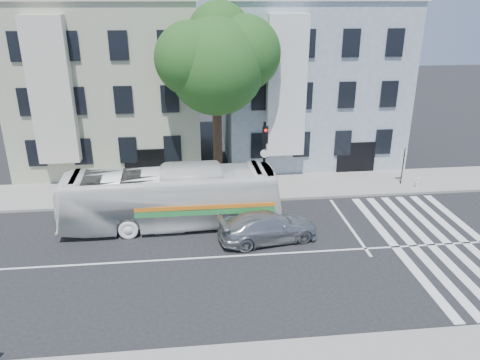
{
  "coord_description": "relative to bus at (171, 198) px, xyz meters",
  "views": [
    {
      "loc": [
        -1.62,
        -18.85,
        11.29
      ],
      "look_at": [
        0.83,
        3.54,
        2.4
      ],
      "focal_mm": 35.0,
      "sensor_mm": 36.0,
      "label": 1
    }
  ],
  "objects": [
    {
      "name": "bus",
      "position": [
        0.0,
        0.0,
        0.0
      ],
      "size": [
        3.01,
        11.32,
        3.13
      ],
      "primitive_type": "imported",
      "rotation": [
        0.0,
        0.0,
        1.61
      ],
      "color": "white",
      "rests_on": "ground"
    },
    {
      "name": "ground",
      "position": [
        2.76,
        -3.54,
        -1.57
      ],
      "size": [
        120.0,
        120.0,
        0.0
      ],
      "primitive_type": "plane",
      "color": "black",
      "rests_on": "ground"
    },
    {
      "name": "sidewalk_far",
      "position": [
        2.76,
        4.46,
        -1.49
      ],
      "size": [
        80.0,
        4.0,
        0.15
      ],
      "primitive_type": "cube",
      "color": "gray",
      "rests_on": "ground"
    },
    {
      "name": "far_sign_pole",
      "position": [
        14.32,
        3.98,
        0.08
      ],
      "size": [
        0.42,
        0.16,
        2.35
      ],
      "rotation": [
        0.0,
        0.0,
        0.05
      ],
      "color": "black",
      "rests_on": "sidewalk_far"
    },
    {
      "name": "hedge",
      "position": [
        -0.25,
        2.76,
        -1.07
      ],
      "size": [
        8.43,
        3.02,
        0.7
      ],
      "primitive_type": null,
      "rotation": [
        0.0,
        0.0,
        -0.26
      ],
      "color": "#30571C",
      "rests_on": "sidewalk_far"
    },
    {
      "name": "building_left",
      "position": [
        -4.24,
        11.46,
        3.93
      ],
      "size": [
        12.0,
        10.0,
        11.0
      ],
      "primitive_type": "cube",
      "color": "#A5AB8F",
      "rests_on": "ground"
    },
    {
      "name": "sedan",
      "position": [
        4.74,
        -2.16,
        -0.85
      ],
      "size": [
        2.83,
        5.21,
        1.43
      ],
      "primitive_type": "imported",
      "rotation": [
        0.0,
        0.0,
        1.74
      ],
      "color": "#AEB2B6",
      "rests_on": "ground"
    },
    {
      "name": "building_right",
      "position": [
        9.76,
        11.46,
        3.93
      ],
      "size": [
        12.0,
        10.0,
        11.0
      ],
      "primitive_type": "cube",
      "color": "gray",
      "rests_on": "ground"
    },
    {
      "name": "fire_hydrant",
      "position": [
        15.07,
        3.25,
        -1.06
      ],
      "size": [
        0.39,
        0.24,
        0.69
      ],
      "rotation": [
        0.0,
        0.0,
        0.31
      ],
      "color": "silver",
      "rests_on": "sidewalk_far"
    },
    {
      "name": "traffic_signal",
      "position": [
        5.29,
        2.62,
        1.5
      ],
      "size": [
        0.49,
        0.55,
        4.75
      ],
      "rotation": [
        0.0,
        0.0,
        -0.26
      ],
      "color": "black",
      "rests_on": "ground"
    },
    {
      "name": "street_tree",
      "position": [
        2.82,
        5.19,
        6.27
      ],
      "size": [
        7.3,
        5.9,
        11.1
      ],
      "color": "#2D2116",
      "rests_on": "ground"
    }
  ]
}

